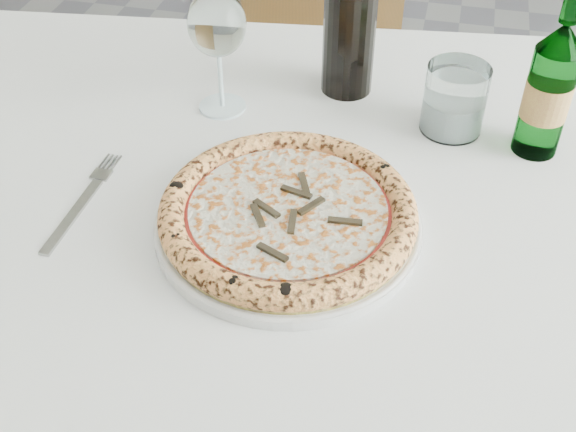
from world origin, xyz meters
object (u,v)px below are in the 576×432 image
(chair_far, at_px, (331,38))
(wine_glass, at_px, (217,27))
(tumbler, at_px, (454,103))
(dining_table, at_px, (304,227))
(beer_bottle, at_px, (549,90))
(wine_bottle, at_px, (351,6))
(plate, at_px, (288,223))
(pizza, at_px, (288,212))

(chair_far, xyz_separation_m, wine_glass, (-0.05, -0.68, 0.35))
(wine_glass, distance_m, tumbler, 0.35)
(dining_table, bearing_deg, beer_bottle, 25.02)
(beer_bottle, bearing_deg, tumbler, 168.15)
(chair_far, relative_size, wine_bottle, 2.95)
(plate, bearing_deg, beer_bottle, 38.98)
(chair_far, bearing_deg, beer_bottle, -59.57)
(dining_table, relative_size, plate, 4.94)
(beer_bottle, bearing_deg, pizza, -141.03)
(chair_far, distance_m, wine_bottle, 0.70)
(wine_glass, xyz_separation_m, tumbler, (0.33, 0.02, -0.09))
(plate, bearing_deg, chair_far, 96.77)
(beer_bottle, bearing_deg, chair_far, 120.43)
(pizza, bearing_deg, wine_glass, 123.14)
(chair_far, xyz_separation_m, beer_bottle, (0.40, -0.68, 0.32))
(plate, xyz_separation_m, wine_bottle, (0.01, 0.33, 0.13))
(tumbler, height_order, wine_bottle, wine_bottle)
(pizza, xyz_separation_m, wine_bottle, (0.01, 0.33, 0.11))
(dining_table, relative_size, tumbler, 16.21)
(pizza, relative_size, tumbler, 3.15)
(pizza, bearing_deg, tumbler, 55.83)
(chair_far, height_order, pizza, chair_far)
(wine_bottle, bearing_deg, wine_glass, -150.54)
(chair_far, distance_m, pizza, 0.96)
(dining_table, xyz_separation_m, plate, (0.00, -0.10, 0.09))
(tumbler, xyz_separation_m, beer_bottle, (0.12, -0.02, 0.05))
(plate, height_order, wine_bottle, wine_bottle)
(beer_bottle, height_order, wine_bottle, wine_bottle)
(tumbler, distance_m, wine_bottle, 0.20)
(dining_table, distance_m, tumbler, 0.27)
(tumbler, bearing_deg, wine_glass, -176.32)
(wine_glass, bearing_deg, tumbler, 3.68)
(tumbler, bearing_deg, dining_table, -137.77)
(dining_table, height_order, pizza, pizza)
(plate, relative_size, beer_bottle, 1.36)
(chair_far, relative_size, beer_bottle, 3.94)
(plate, xyz_separation_m, wine_glass, (-0.16, 0.24, 0.12))
(dining_table, height_order, plate, plate)
(wine_glass, distance_m, beer_bottle, 0.45)
(chair_far, height_order, beer_bottle, beer_bottle)
(chair_far, xyz_separation_m, wine_bottle, (0.12, -0.58, 0.36))
(dining_table, distance_m, wine_glass, 0.30)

